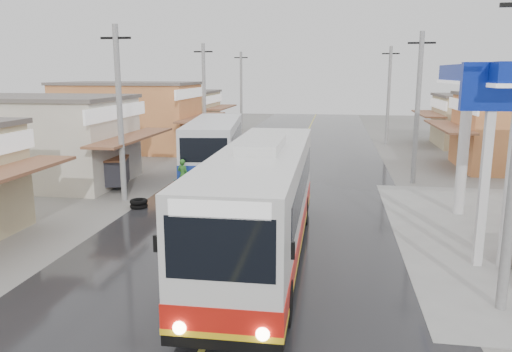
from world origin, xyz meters
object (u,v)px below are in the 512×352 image
(coach_bus, at_px, (262,202))
(tricycle_near, at_px, (115,171))
(tyre_stack, at_px, (139,204))
(second_bus, at_px, (215,147))
(cyclist, at_px, (184,184))

(coach_bus, bearing_deg, tricycle_near, 135.84)
(coach_bus, distance_m, tyre_stack, 8.27)
(second_bus, bearing_deg, coach_bus, -77.32)
(second_bus, relative_size, tyre_stack, 12.63)
(second_bus, height_order, tricycle_near, second_bus)
(cyclist, bearing_deg, tyre_stack, -107.04)
(tricycle_near, bearing_deg, second_bus, 24.66)
(coach_bus, relative_size, tricycle_near, 5.44)
(tyre_stack, bearing_deg, tricycle_near, 127.97)
(second_bus, bearing_deg, tyre_stack, -110.83)
(tyre_stack, bearing_deg, coach_bus, -39.29)
(coach_bus, height_order, tyre_stack, coach_bus)
(coach_bus, bearing_deg, tyre_stack, 140.24)
(coach_bus, distance_m, second_bus, 13.20)
(second_bus, height_order, cyclist, second_bus)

